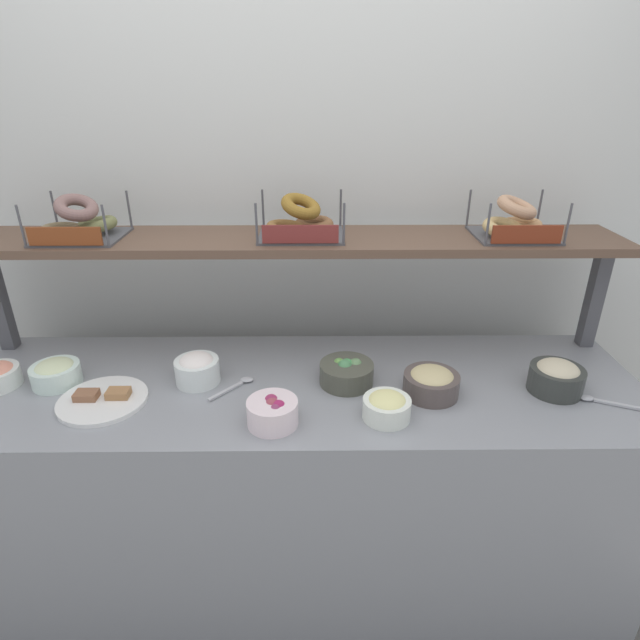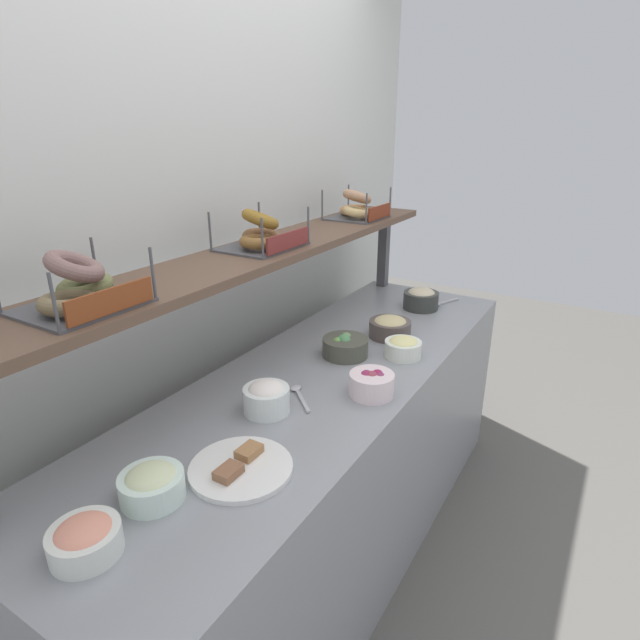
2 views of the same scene
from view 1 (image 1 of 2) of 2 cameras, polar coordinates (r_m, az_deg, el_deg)
name	(u,v)px [view 1 (image 1 of 2)]	position (r m, az deg, el deg)	size (l,w,h in m)	color
ground_plane	(301,561)	(2.30, -2.17, -25.32)	(8.00, 8.00, 0.00)	#595651
back_wall	(299,237)	(2.10, -2.33, 9.25)	(3.52, 0.06, 2.40)	silver
deli_counter	(299,480)	(1.99, -2.38, -17.48)	(2.32, 0.70, 0.85)	gray
shelf_riser_right	(595,296)	(2.15, 28.36, 2.33)	(0.05, 0.05, 0.40)	#4C4C51
upper_shelf	(297,241)	(1.81, -2.61, 8.83)	(2.28, 0.32, 0.03)	brown
bowl_tuna_salad	(556,377)	(1.83, 24.91, -5.77)	(0.17, 0.17, 0.11)	#343733
bowl_beet_salad	(273,412)	(1.52, -5.30, -10.16)	(0.15, 0.15, 0.09)	white
bowl_scallion_spread	(56,372)	(1.92, -27.44, -5.23)	(0.16, 0.16, 0.08)	white
bowl_egg_salad	(387,406)	(1.56, 7.47, -9.53)	(0.14, 0.14, 0.08)	white
bowl_cream_cheese	(197,368)	(1.76, -13.57, -5.28)	(0.15, 0.15, 0.10)	white
bowl_hummus	(431,382)	(1.69, 12.33, -6.79)	(0.18, 0.18, 0.09)	#554945
bowl_veggie_mix	(347,373)	(1.71, 3.00, -5.90)	(0.18, 0.18, 0.09)	#4C4D40
serving_plate_white	(103,400)	(1.77, -23.10, -8.18)	(0.28, 0.28, 0.04)	white
serving_spoon_near_plate	(238,385)	(1.73, -9.18, -7.14)	(0.13, 0.14, 0.01)	#B7B7BC
serving_spoon_by_edge	(601,401)	(1.85, 28.86, -7.92)	(0.17, 0.08, 0.01)	#B7B7BC
bagel_basket_poppy	(79,224)	(1.95, -25.34, 9.62)	(0.28, 0.24, 0.15)	#4C4C51
bagel_basket_cinnamon_raisin	(301,223)	(1.80, -2.18, 10.75)	(0.29, 0.25, 0.15)	#4C4C51
bagel_basket_sesame	(514,223)	(1.91, 20.86, 10.09)	(0.28, 0.26, 0.14)	#4C4C51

